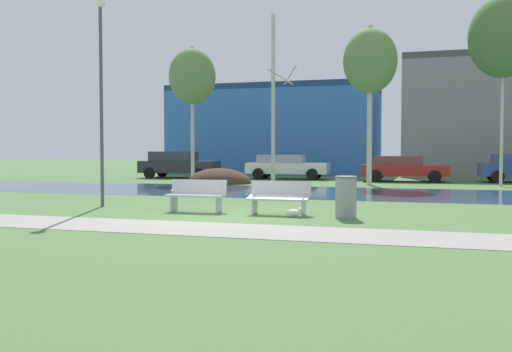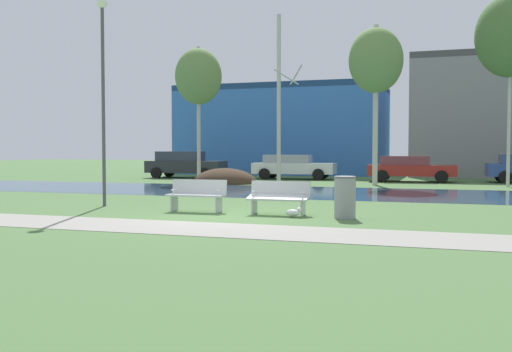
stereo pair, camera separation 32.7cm
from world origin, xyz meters
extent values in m
plane|color=#4C703D|center=(0.00, 10.00, 0.00)|extent=(120.00, 120.00, 0.00)
cube|color=gray|center=(0.00, -2.27, 0.01)|extent=(60.00, 2.09, 0.01)
cube|color=#33516B|center=(0.00, 8.93, 0.00)|extent=(80.00, 6.76, 0.01)
ellipsoid|color=#423021|center=(-5.30, 13.57, 0.00)|extent=(3.26, 2.87, 1.52)
cube|color=silver|center=(-1.17, 0.82, 0.45)|extent=(1.61, 0.52, 0.05)
cube|color=silver|center=(-1.17, 1.10, 0.67)|extent=(1.60, 0.13, 0.40)
cube|color=silver|center=(-1.82, 0.86, 0.23)|extent=(0.05, 0.43, 0.45)
cube|color=silver|center=(-0.51, 0.90, 0.23)|extent=(0.05, 0.43, 0.45)
cylinder|color=silver|center=(-1.82, 0.82, 0.59)|extent=(0.05, 0.28, 0.04)
cylinder|color=silver|center=(-0.51, 0.86, 0.59)|extent=(0.05, 0.28, 0.04)
cube|color=silver|center=(1.17, 0.82, 0.45)|extent=(1.61, 0.52, 0.14)
cube|color=silver|center=(1.16, 1.10, 0.67)|extent=(1.60, 0.13, 0.40)
cube|color=silver|center=(0.51, 0.86, 0.23)|extent=(0.05, 0.43, 0.45)
cube|color=silver|center=(1.82, 0.90, 0.23)|extent=(0.05, 0.43, 0.45)
cylinder|color=silver|center=(0.51, 0.82, 0.59)|extent=(0.05, 0.28, 0.04)
cylinder|color=silver|center=(1.82, 0.86, 0.59)|extent=(0.05, 0.28, 0.04)
cylinder|color=gray|center=(2.95, 0.63, 0.52)|extent=(0.52, 0.52, 1.04)
torus|color=#545557|center=(2.95, 0.63, 1.01)|extent=(0.55, 0.55, 0.04)
ellipsoid|color=white|center=(1.68, 0.38, 0.12)|extent=(0.36, 0.16, 0.16)
sphere|color=white|center=(1.85, 0.38, 0.20)|extent=(0.12, 0.12, 0.12)
cone|color=gold|center=(1.91, 0.38, 0.20)|extent=(0.06, 0.04, 0.04)
cylinder|color=gold|center=(1.70, 0.35, 0.05)|extent=(0.01, 0.01, 0.10)
cylinder|color=gold|center=(1.70, 0.41, 0.05)|extent=(0.01, 0.01, 0.10)
cylinder|color=#4C4C51|center=(-4.43, 1.46, 2.94)|extent=(0.10, 0.10, 5.88)
sphere|color=white|center=(-4.43, 1.46, 6.03)|extent=(0.32, 0.32, 0.32)
cylinder|color=#BCB7A8|center=(-7.37, 15.05, 3.57)|extent=(0.20, 0.20, 7.15)
ellipsoid|color=#668947|center=(-7.37, 15.05, 5.58)|extent=(2.48, 2.48, 2.98)
cylinder|color=beige|center=(-2.72, 14.35, 4.18)|extent=(0.20, 0.20, 8.36)
cylinder|color=beige|center=(-1.98, 14.86, 5.42)|extent=(1.00, 1.41, 0.82)
cylinder|color=beige|center=(-2.20, 13.81, 5.21)|extent=(1.04, 1.02, 0.72)
cylinder|color=beige|center=(2.00, 14.48, 3.78)|extent=(0.25, 0.25, 7.56)
ellipsoid|color=#668947|center=(2.00, 14.48, 5.90)|extent=(2.55, 2.55, 3.06)
cylinder|color=beige|center=(7.90, 15.06, 4.36)|extent=(0.15, 0.15, 8.72)
ellipsoid|color=#4C7038|center=(7.90, 15.06, 6.80)|extent=(3.09, 3.09, 3.71)
cube|color=#282B30|center=(-9.49, 17.97, 0.67)|extent=(4.65, 2.05, 0.70)
cube|color=#2F3648|center=(-9.85, 17.96, 1.30)|extent=(2.63, 1.73, 0.56)
cylinder|color=black|center=(-8.02, 18.96, 0.32)|extent=(0.65, 0.25, 0.64)
cylinder|color=black|center=(-7.94, 17.13, 0.32)|extent=(0.65, 0.25, 0.64)
cylinder|color=black|center=(-11.04, 18.82, 0.32)|extent=(0.65, 0.25, 0.64)
cylinder|color=black|center=(-10.95, 16.99, 0.32)|extent=(0.65, 0.25, 0.64)
cube|color=silver|center=(-3.02, 18.61, 0.62)|extent=(4.71, 1.94, 0.61)
cube|color=#949AAC|center=(-3.39, 18.59, 1.16)|extent=(2.66, 1.64, 0.47)
cylinder|color=black|center=(-1.54, 19.54, 0.32)|extent=(0.65, 0.25, 0.64)
cylinder|color=black|center=(-1.46, 17.82, 0.32)|extent=(0.65, 0.25, 0.64)
cylinder|color=black|center=(-4.59, 19.40, 0.32)|extent=(0.65, 0.25, 0.64)
cylinder|color=black|center=(-4.51, 17.68, 0.32)|extent=(0.65, 0.25, 0.64)
cube|color=maroon|center=(3.50, 17.95, 0.60)|extent=(4.52, 2.07, 0.56)
cube|color=brown|center=(3.15, 17.93, 1.12)|extent=(2.56, 1.76, 0.47)
cylinder|color=black|center=(4.92, 18.95, 0.32)|extent=(0.65, 0.25, 0.64)
cylinder|color=black|center=(5.01, 17.08, 0.32)|extent=(0.65, 0.25, 0.64)
cylinder|color=black|center=(2.00, 18.81, 0.32)|extent=(0.65, 0.25, 0.64)
cylinder|color=black|center=(2.08, 16.95, 0.32)|extent=(0.65, 0.25, 0.64)
cylinder|color=black|center=(7.94, 19.62, 0.32)|extent=(0.65, 0.25, 0.64)
cylinder|color=black|center=(8.03, 17.80, 0.32)|extent=(0.65, 0.25, 0.64)
cube|color=#3870C6|center=(-5.88, 26.88, 2.85)|extent=(13.97, 7.98, 5.70)
cube|color=navy|center=(-5.88, 26.88, 5.90)|extent=(13.97, 7.98, 0.40)
camera|label=1|loc=(5.07, -13.82, 1.70)|focal=41.12mm
camera|label=2|loc=(5.39, -13.72, 1.70)|focal=41.12mm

